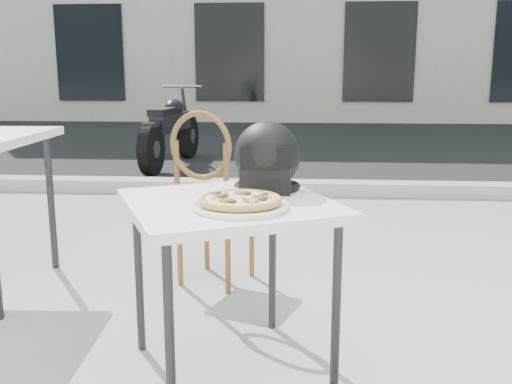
# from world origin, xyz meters

# --- Properties ---
(ground) EXTENTS (80.00, 80.00, 0.00)m
(ground) POSITION_xyz_m (0.00, 0.00, 0.00)
(ground) COLOR #9C9A94
(ground) RESTS_ON ground
(street_asphalt) EXTENTS (30.00, 8.00, 0.00)m
(street_asphalt) POSITION_xyz_m (0.00, 7.00, 0.00)
(street_asphalt) COLOR black
(street_asphalt) RESTS_ON ground
(curb) EXTENTS (30.00, 0.25, 0.12)m
(curb) POSITION_xyz_m (0.00, 3.00, 0.06)
(curb) COLOR #A5A39A
(curb) RESTS_ON ground
(cafe_table_main) EXTENTS (0.95, 0.95, 0.68)m
(cafe_table_main) POSITION_xyz_m (-0.33, -0.38, 0.62)
(cafe_table_main) COLOR white
(cafe_table_main) RESTS_ON ground
(plate) EXTENTS (0.37, 0.37, 0.02)m
(plate) POSITION_xyz_m (-0.27, -0.51, 0.69)
(plate) COLOR white
(plate) RESTS_ON cafe_table_main
(pizza) EXTENTS (0.32, 0.32, 0.04)m
(pizza) POSITION_xyz_m (-0.27, -0.51, 0.71)
(pizza) COLOR gold
(pizza) RESTS_ON plate
(helmet) EXTENTS (0.27, 0.28, 0.27)m
(helmet) POSITION_xyz_m (-0.20, -0.17, 0.80)
(helmet) COLOR black
(helmet) RESTS_ON cafe_table_main
(cafe_chair_main) EXTENTS (0.47, 0.47, 0.96)m
(cafe_chair_main) POSITION_xyz_m (-0.54, 0.53, 0.53)
(cafe_chair_main) COLOR brown
(cafe_chair_main) RESTS_ON ground
(motorcycle) EXTENTS (0.51, 1.98, 0.99)m
(motorcycle) POSITION_xyz_m (-1.66, 4.57, 0.43)
(motorcycle) COLOR black
(motorcycle) RESTS_ON street_asphalt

